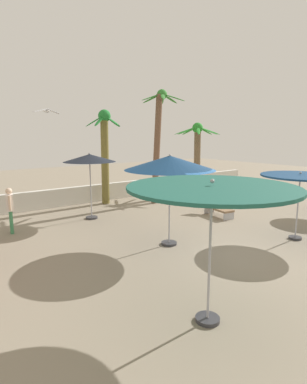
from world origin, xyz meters
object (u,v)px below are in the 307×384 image
palm_tree_2 (197,149)px  lounge_chair_0 (215,206)px  patio_umbrella_0 (90,159)px  palm_tree_3 (158,135)px  patio_umbrella_3 (170,163)px  palm_tree_0 (105,147)px  seagull_0 (47,111)px  guest_2 (10,206)px  patio_umbrella_5 (300,179)px  patio_umbrella_1 (212,193)px

palm_tree_2 → lounge_chair_0: palm_tree_2 is taller
patio_umbrella_0 → palm_tree_3: 4.49m
palm_tree_3 → lounge_chair_0: bearing=-84.9°
palm_tree_3 → lounge_chair_0: 4.86m
patio_umbrella_3 → palm_tree_0: bearing=77.9°
palm_tree_2 → patio_umbrella_0: bearing=-169.5°
lounge_chair_0 → seagull_0: 8.25m
patio_umbrella_0 → seagull_0: 2.61m
palm_tree_3 → patio_umbrella_0: bearing=-169.2°
guest_2 → patio_umbrella_5: bearing=-41.3°
palm_tree_2 → lounge_chair_0: 5.84m
patio_umbrella_0 → guest_2: 3.59m
patio_umbrella_5 → guest_2: size_ratio=1.51×
palm_tree_2 → seagull_0: 9.25m
patio_umbrella_1 → patio_umbrella_5: 6.18m
palm_tree_2 → guest_2: palm_tree_2 is taller
palm_tree_2 → palm_tree_0: bearing=171.8°
palm_tree_0 → palm_tree_2: bearing=-8.2°
palm_tree_0 → guest_2: size_ratio=2.85×
patio_umbrella_3 → palm_tree_3: 6.57m
patio_umbrella_3 → palm_tree_2: palm_tree_2 is taller
palm_tree_3 → patio_umbrella_5: bearing=-89.7°
lounge_chair_0 → patio_umbrella_0: bearing=148.2°
patio_umbrella_1 → seagull_0: (0.39, 9.38, 1.98)m
guest_2 → seagull_0: seagull_0 is taller
palm_tree_3 → lounge_chair_0: size_ratio=3.04×
palm_tree_3 → patio_umbrella_3: bearing=-125.4°
palm_tree_0 → seagull_0: 3.78m
patio_umbrella_5 → seagull_0: 10.00m
patio_umbrella_0 → patio_umbrella_3: patio_umbrella_3 is taller
patio_umbrella_1 → patio_umbrella_3: patio_umbrella_3 is taller
patio_umbrella_5 → guest_2: patio_umbrella_5 is taller
lounge_chair_0 → seagull_0: bearing=145.4°
patio_umbrella_0 → lounge_chair_0: size_ratio=1.47×
patio_umbrella_5 → palm_tree_3: size_ratio=0.44×
palm_tree_3 → guest_2: (-7.55, -0.91, -2.52)m
lounge_chair_0 → guest_2: guest_2 is taller
lounge_chair_0 → palm_tree_3: bearing=95.1°
patio_umbrella_0 → seagull_0: bearing=136.6°
palm_tree_2 → guest_2: size_ratio=2.54×
palm_tree_0 → palm_tree_3: size_ratio=0.82×
palm_tree_2 → palm_tree_3: (-3.51, -0.62, 0.82)m
seagull_0 → patio_umbrella_5: bearing=-54.8°
patio_umbrella_1 → palm_tree_2: size_ratio=0.72×
palm_tree_3 → guest_2: size_ratio=3.46×
patio_umbrella_1 → patio_umbrella_5: size_ratio=1.21×
palm_tree_0 → palm_tree_2: 5.89m
patio_umbrella_5 → palm_tree_2: size_ratio=0.59×
patio_umbrella_0 → patio_umbrella_3: (0.54, -4.49, 0.11)m
patio_umbrella_0 → guest_2: patio_umbrella_0 is taller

